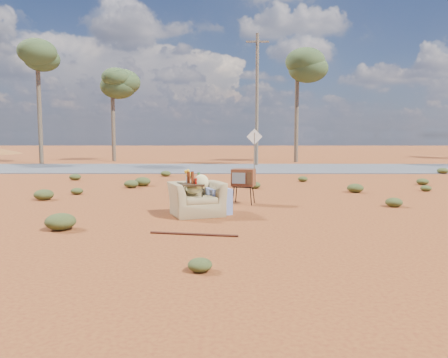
{
  "coord_description": "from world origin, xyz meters",
  "views": [
    {
      "loc": [
        0.08,
        -9.53,
        1.87
      ],
      "look_at": [
        0.04,
        1.12,
        0.8
      ],
      "focal_mm": 35.0,
      "sensor_mm": 36.0,
      "label": 1
    }
  ],
  "objects": [
    {
      "name": "tv_unit",
      "position": [
        0.57,
        2.26,
        0.71
      ],
      "size": [
        0.69,
        0.61,
        0.96
      ],
      "rotation": [
        0.0,
        0.0,
        -0.25
      ],
      "color": "black",
      "rests_on": "ground"
    },
    {
      "name": "scrub_patch",
      "position": [
        -0.82,
        4.41,
        0.14
      ],
      "size": [
        17.49,
        8.07,
        0.33
      ],
      "color": "#404920",
      "rests_on": "ground"
    },
    {
      "name": "utility_pole_center",
      "position": [
        2.0,
        17.5,
        4.15
      ],
      "size": [
        1.4,
        0.2,
        8.0
      ],
      "color": "brown",
      "rests_on": "ground"
    },
    {
      "name": "eucalyptus_center",
      "position": [
        5.0,
        21.0,
        6.43
      ],
      "size": [
        3.2,
        3.2,
        7.6
      ],
      "color": "brown",
      "rests_on": "ground"
    },
    {
      "name": "armchair",
      "position": [
        -0.51,
        0.64,
        0.49
      ],
      "size": [
        1.55,
        1.31,
        1.05
      ],
      "rotation": [
        0.0,
        0.0,
        0.34
      ],
      "color": "#927C50",
      "rests_on": "ground"
    },
    {
      "name": "ground",
      "position": [
        0.0,
        0.0,
        0.0
      ],
      "size": [
        140.0,
        140.0,
        0.0
      ],
      "primitive_type": "plane",
      "color": "#94501D",
      "rests_on": "ground"
    },
    {
      "name": "rusty_bar",
      "position": [
        -0.52,
        -1.5,
        0.02
      ],
      "size": [
        1.68,
        0.35,
        0.05
      ],
      "primitive_type": "cylinder",
      "rotation": [
        0.0,
        1.57,
        -0.18
      ],
      "color": "#4A1C13",
      "rests_on": "ground"
    },
    {
      "name": "road_sign",
      "position": [
        1.5,
        12.0,
        1.5
      ],
      "size": [
        0.78,
        0.06,
        2.19
      ],
      "color": "brown",
      "rests_on": "ground"
    },
    {
      "name": "eucalyptus_near_left",
      "position": [
        -8.0,
        22.0,
        5.45
      ],
      "size": [
        3.2,
        3.2,
        6.6
      ],
      "color": "brown",
      "rests_on": "ground"
    },
    {
      "name": "eucalyptus_left",
      "position": [
        -12.0,
        19.0,
        6.92
      ],
      "size": [
        3.2,
        3.2,
        8.1
      ],
      "color": "brown",
      "rests_on": "ground"
    },
    {
      "name": "highway",
      "position": [
        0.0,
        15.0,
        0.02
      ],
      "size": [
        140.0,
        7.0,
        0.04
      ],
      "primitive_type": "cube",
      "color": "#565659",
      "rests_on": "ground"
    },
    {
      "name": "side_table",
      "position": [
        -0.69,
        0.52,
        0.78
      ],
      "size": [
        0.55,
        0.55,
        1.06
      ],
      "rotation": [
        0.0,
        0.0,
        -0.04
      ],
      "color": "#352213",
      "rests_on": "ground"
    }
  ]
}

